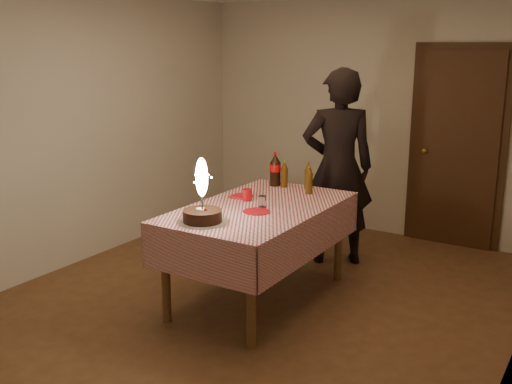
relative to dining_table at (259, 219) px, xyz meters
The scene contains 13 objects.
ground 0.72m from the dining_table, 91.59° to the left, with size 4.00×4.50×0.01m, color brown.
room_shell 0.96m from the dining_table, 79.91° to the left, with size 4.04×4.54×2.62m.
dining_table is the anchor object (origin of this frame).
birthday_cake 0.66m from the dining_table, 101.46° to the right, with size 0.37×0.37×0.49m.
red_plate 0.21m from the dining_table, 65.19° to the right, with size 0.22×0.22×0.01m, color red.
red_cup 0.26m from the dining_table, 151.47° to the left, with size 0.08×0.08×0.10m, color #B40C14.
clear_cup 0.16m from the dining_table, ahead, with size 0.07×0.07×0.09m, color white.
napkin_stack 0.34m from the dining_table, 151.04° to the left, with size 0.15×0.15×0.02m, color #A51219.
cola_bottle 0.79m from the dining_table, 110.02° to the left, with size 0.10×0.10×0.32m.
amber_bottle_left 0.74m from the dining_table, 102.45° to the left, with size 0.06×0.06×0.25m.
amber_bottle_right 0.65m from the dining_table, 75.21° to the left, with size 0.06×0.06×0.25m.
amber_bottle_mid 0.77m from the dining_table, 84.20° to the left, with size 0.06×0.06×0.25m.
photographer 1.22m from the dining_table, 82.22° to the left, with size 0.83×0.76×1.90m.
Camera 1 is at (2.47, -4.13, 2.12)m, focal length 42.00 mm.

